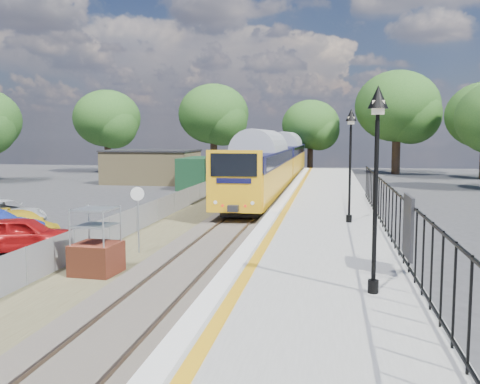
% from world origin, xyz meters
% --- Properties ---
extents(ground, '(120.00, 120.00, 0.00)m').
position_xyz_m(ground, '(0.00, 0.00, 0.00)').
color(ground, '#2D2D30').
rests_on(ground, ground).
extents(track_bed, '(5.90, 80.00, 0.29)m').
position_xyz_m(track_bed, '(-0.47, 9.67, 0.09)').
color(track_bed, '#473F38').
rests_on(track_bed, ground).
extents(platform, '(5.00, 70.00, 0.90)m').
position_xyz_m(platform, '(4.20, 8.00, 0.45)').
color(platform, gray).
rests_on(platform, ground).
extents(platform_edge, '(0.90, 70.00, 0.01)m').
position_xyz_m(platform_edge, '(2.14, 8.00, 0.90)').
color(platform_edge, silver).
rests_on(platform_edge, platform).
extents(victorian_lamp_south, '(0.44, 0.44, 4.60)m').
position_xyz_m(victorian_lamp_south, '(5.50, -4.00, 4.30)').
color(victorian_lamp_south, black).
rests_on(victorian_lamp_south, platform).
extents(victorian_lamp_north, '(0.44, 0.44, 4.60)m').
position_xyz_m(victorian_lamp_north, '(5.30, 6.00, 4.30)').
color(victorian_lamp_north, black).
rests_on(victorian_lamp_north, platform).
extents(palisade_fence, '(0.12, 26.00, 2.00)m').
position_xyz_m(palisade_fence, '(6.55, 2.24, 1.84)').
color(palisade_fence, black).
rests_on(palisade_fence, platform).
extents(wire_fence, '(0.06, 52.00, 1.20)m').
position_xyz_m(wire_fence, '(-4.20, 12.00, 0.60)').
color(wire_fence, '#999EA3').
rests_on(wire_fence, ground).
extents(outbuilding, '(10.80, 10.10, 3.12)m').
position_xyz_m(outbuilding, '(-10.91, 31.21, 1.52)').
color(outbuilding, '#988456').
rests_on(outbuilding, ground).
extents(tree_line, '(56.80, 43.80, 11.88)m').
position_xyz_m(tree_line, '(1.40, 42.00, 6.61)').
color(tree_line, '#332319').
rests_on(tree_line, ground).
extents(train, '(2.82, 40.83, 3.51)m').
position_xyz_m(train, '(0.00, 29.35, 2.34)').
color(train, gold).
rests_on(train, ground).
extents(brick_plinth, '(1.45, 1.45, 2.18)m').
position_xyz_m(brick_plinth, '(-2.74, -0.42, 1.05)').
color(brick_plinth, brown).
rests_on(brick_plinth, ground).
extents(speed_sign, '(0.51, 0.13, 2.54)m').
position_xyz_m(speed_sign, '(-2.50, 2.69, 1.70)').
color(speed_sign, '#999EA3').
rests_on(speed_sign, ground).
extents(car_red, '(4.35, 2.78, 1.38)m').
position_xyz_m(car_red, '(-6.96, 2.31, 0.69)').
color(car_red, '#A70F10').
rests_on(car_red, ground).
extents(car_yellow, '(4.30, 3.02, 1.16)m').
position_xyz_m(car_yellow, '(-8.70, 5.04, 0.58)').
color(car_yellow, yellow).
rests_on(car_yellow, ground).
extents(car_white, '(5.01, 3.37, 1.27)m').
position_xyz_m(car_white, '(-11.26, 7.60, 0.64)').
color(car_white, silver).
rests_on(car_white, ground).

